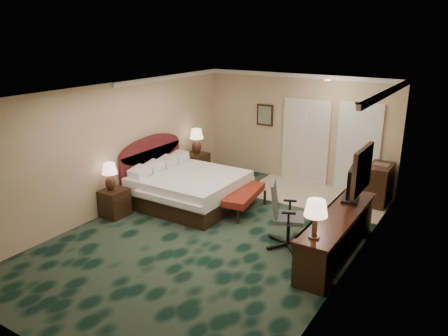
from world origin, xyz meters
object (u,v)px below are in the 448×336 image
Objects in this scene: bed at (190,189)px; minibar at (379,185)px; nightstand_far at (196,166)px; nightstand_near at (115,203)px; lamp_near at (110,177)px; lamp_far at (197,141)px; desk_chair at (289,215)px; bed_bench at (244,201)px; desk at (337,235)px; tv at (352,183)px.

minibar reaches higher than bed.
minibar is at bearing 9.92° from nightstand_far.
minibar is at bearing 38.85° from nightstand_near.
lamp_far reaches higher than lamp_near.
nightstand_near is (-0.93, -1.36, -0.05)m from bed.
lamp_near is at bearing -140.75° from minibar.
desk_chair is at bearing -30.83° from nightstand_far.
bed_bench is at bearing -29.55° from nightstand_far.
tv is (-0.02, 0.70, 0.72)m from desk.
bed is 3.31× the size of lamp_far.
lamp_far reaches higher than minibar.
lamp_far is at bearing 154.57° from tv.
nightstand_near is 0.98× the size of lamp_near.
tv reaches higher than minibar.
desk_chair is at bearing 10.91° from nightstand_near.
nightstand_far is 2.46m from bed_bench.
minibar is (4.47, 3.60, 0.16)m from nightstand_near.
bed is 1.71m from nightstand_far.
tv reaches higher than bed.
lamp_far is 4.50m from minibar.
minibar is (4.47, 3.66, -0.42)m from lamp_near.
desk_chair is (1.42, -0.91, 0.36)m from bed_bench.
minibar is (0.02, 2.79, 0.06)m from desk.
desk is 2.79m from minibar.
minibar reaches higher than nightstand_near.
desk_chair is at bearing 11.78° from lamp_near.
lamp_far is at bearing 88.60° from lamp_near.
nightstand_near is 5.74m from minibar.
nightstand_far is at bearing -170.08° from minibar.
lamp_near is at bearing -91.40° from lamp_far.
nightstand_far is at bearing 127.64° from desk_chair.
nightstand_far is at bearing 121.43° from bed.
bed_bench is at bearing 11.05° from bed.
nightstand_far is 4.64m from tv.
desk_chair is at bearing -143.35° from tv.
bed_bench is 1.16× the size of desk_chair.
nightstand_far is 1.02× the size of lamp_far.
tv is (2.24, -0.09, 0.87)m from bed_bench.
bed is at bearing 171.08° from desk.
nightstand_far reaches higher than nightstand_near.
lamp_near is at bearing -168.95° from desk.
desk_chair is (3.60, 0.69, 0.31)m from nightstand_near.
lamp_far is 2.57m from bed_bench.
desk_chair reaches higher than nightstand_near.
desk reaches higher than nightstand_far.
bed_bench is at bearing -138.98° from minibar.
nightstand_far is at bearing 155.03° from tv.
bed is at bearing 174.11° from tv.
nightstand_far is 0.48× the size of bed_bench.
bed_bench is (1.25, 0.24, -0.11)m from bed.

